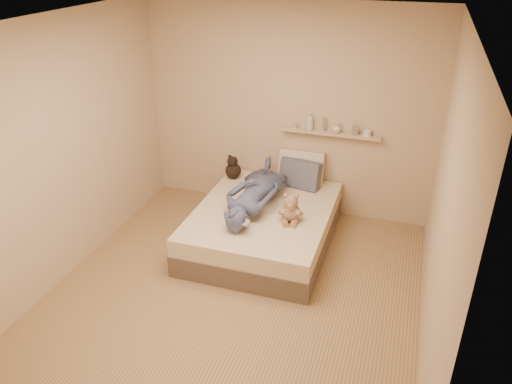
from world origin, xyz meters
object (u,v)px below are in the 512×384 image
(bed, at_px, (264,226))
(teddy_bear, at_px, (291,210))
(pillow_cream, at_px, (301,167))
(person, at_px, (257,190))
(pillow_grey, at_px, (300,174))
(game_console, at_px, (241,221))
(wall_shelf, at_px, (330,133))
(dark_plush, at_px, (233,168))

(bed, bearing_deg, teddy_bear, -26.36)
(teddy_bear, xyz_separation_m, pillow_cream, (-0.12, 1.01, 0.06))
(person, bearing_deg, teddy_bear, 154.36)
(pillow_cream, distance_m, pillow_grey, 0.14)
(game_console, relative_size, pillow_grey, 0.37)
(pillow_grey, distance_m, wall_shelf, 0.61)
(teddy_bear, height_order, pillow_cream, pillow_cream)
(wall_shelf, bearing_deg, person, -128.52)
(pillow_grey, xyz_separation_m, wall_shelf, (0.30, 0.22, 0.48))
(pillow_grey, bearing_deg, bed, -110.05)
(teddy_bear, height_order, wall_shelf, wall_shelf)
(dark_plush, xyz_separation_m, wall_shelf, (1.16, 0.25, 0.52))
(bed, bearing_deg, dark_plush, 132.93)
(game_console, height_order, pillow_grey, pillow_grey)
(game_console, height_order, person, person)
(game_console, distance_m, teddy_bear, 0.58)
(wall_shelf, bearing_deg, pillow_grey, -143.70)
(bed, height_order, person, person)
(game_console, xyz_separation_m, wall_shelf, (0.61, 1.48, 0.50))
(teddy_bear, xyz_separation_m, person, (-0.47, 0.26, 0.04))
(bed, distance_m, teddy_bear, 0.54)
(pillow_cream, bearing_deg, person, -114.53)
(bed, height_order, pillow_grey, pillow_grey)
(dark_plush, bearing_deg, teddy_bear, -40.74)
(game_console, xyz_separation_m, person, (-0.05, 0.65, 0.02))
(dark_plush, bearing_deg, bed, -47.07)
(dark_plush, distance_m, pillow_grey, 0.86)
(dark_plush, bearing_deg, pillow_grey, 2.20)
(bed, relative_size, game_console, 10.17)
(pillow_grey, relative_size, wall_shelf, 0.42)
(bed, xyz_separation_m, person, (-0.11, 0.08, 0.40))
(game_console, xyz_separation_m, dark_plush, (-0.55, 1.23, -0.02))
(game_console, bearing_deg, dark_plush, 114.04)
(pillow_grey, xyz_separation_m, person, (-0.36, -0.61, 0.01))
(bed, height_order, dark_plush, dark_plush)
(pillow_cream, bearing_deg, dark_plush, -168.40)
(pillow_grey, height_order, wall_shelf, wall_shelf)
(bed, xyz_separation_m, teddy_bear, (0.36, -0.18, 0.37))
(dark_plush, height_order, pillow_grey, pillow_grey)
(bed, xyz_separation_m, dark_plush, (-0.61, 0.66, 0.36))
(teddy_bear, relative_size, pillow_grey, 0.68)
(wall_shelf, bearing_deg, bed, -121.18)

